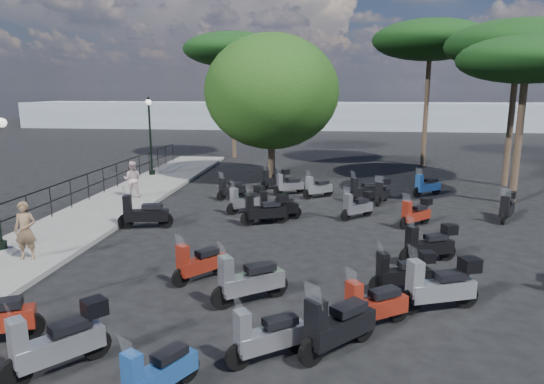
# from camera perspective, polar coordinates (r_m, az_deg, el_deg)

# --- Properties ---
(ground) EXTENTS (120.00, 120.00, 0.00)m
(ground) POSITION_cam_1_polar(r_m,az_deg,el_deg) (14.50, -1.52, -6.58)
(ground) COLOR black
(ground) RESTS_ON ground
(sidewalk) EXTENTS (3.00, 30.00, 0.15)m
(sidewalk) POSITION_cam_1_polar(r_m,az_deg,el_deg) (19.20, -19.75, -2.40)
(sidewalk) COLOR #62615E
(sidewalk) RESTS_ON ground
(railing) EXTENTS (0.04, 26.04, 1.10)m
(railing) POSITION_cam_1_polar(r_m,az_deg,el_deg) (19.46, -23.61, -0.02)
(railing) COLOR black
(railing) RESTS_ON sidewalk
(lamp_post_2) EXTENTS (0.63, 1.13, 4.06)m
(lamp_post_2) POSITION_cam_1_polar(r_m,az_deg,el_deg) (26.35, -14.16, 6.98)
(lamp_post_2) COLOR black
(lamp_post_2) RESTS_ON sidewalk
(woman) EXTENTS (0.63, 0.47, 1.58)m
(woman) POSITION_cam_1_polar(r_m,az_deg,el_deg) (14.50, -27.03, -4.06)
(woman) COLOR brown
(woman) RESTS_ON sidewalk
(pedestrian_far) EXTENTS (0.82, 0.68, 1.52)m
(pedestrian_far) POSITION_cam_1_polar(r_m,az_deg,el_deg) (21.18, -16.10, 1.47)
(pedestrian_far) COLOR #C1A5A8
(pedestrian_far) RESTS_ON sidewalk
(scooter_0) EXTENTS (1.31, 1.51, 1.45)m
(scooter_0) POSITION_cam_1_polar(r_m,az_deg,el_deg) (9.07, -23.88, -15.82)
(scooter_0) COLOR black
(scooter_0) RESTS_ON ground
(scooter_2) EXTENTS (1.83, 0.67, 1.47)m
(scooter_2) POSITION_cam_1_polar(r_m,az_deg,el_deg) (16.86, -14.83, -2.50)
(scooter_2) COLOR black
(scooter_2) RESTS_ON ground
(scooter_3) EXTENTS (1.33, 1.20, 1.30)m
(scooter_3) POSITION_cam_1_polar(r_m,az_deg,el_deg) (18.41, -3.04, -0.96)
(scooter_3) COLOR black
(scooter_3) RESTS_ON ground
(scooter_4) EXTENTS (1.09, 1.20, 1.22)m
(scooter_4) POSITION_cam_1_polar(r_m,az_deg,el_deg) (20.77, -4.83, 0.33)
(scooter_4) COLOR black
(scooter_4) RESTS_ON ground
(scooter_6) EXTENTS (0.91, 1.40, 1.25)m
(scooter_6) POSITION_cam_1_polar(r_m,az_deg,el_deg) (7.97, -13.28, -20.10)
(scooter_6) COLOR black
(scooter_6) RESTS_ON ground
(scooter_7) EXTENTS (1.11, 1.33, 1.30)m
(scooter_7) POSITION_cam_1_polar(r_m,az_deg,el_deg) (12.10, -8.55, -8.30)
(scooter_7) COLOR black
(scooter_7) RESTS_ON ground
(scooter_8) EXTENTS (1.63, 0.90, 1.38)m
(scooter_8) POSITION_cam_1_polar(r_m,az_deg,el_deg) (16.76, -0.79, -2.15)
(scooter_8) COLOR black
(scooter_8) RESTS_ON ground
(scooter_9) EXTENTS (1.66, 0.76, 1.36)m
(scooter_9) POSITION_cam_1_polar(r_m,az_deg,el_deg) (17.36, 0.60, -1.80)
(scooter_9) COLOR black
(scooter_9) RESTS_ON ground
(scooter_10) EXTENTS (1.40, 0.84, 1.21)m
(scooter_10) POSITION_cam_1_polar(r_m,az_deg,el_deg) (21.55, 1.99, 0.79)
(scooter_10) COLOR black
(scooter_10) RESTS_ON ground
(scooter_11) EXTENTS (1.40, 1.06, 1.31)m
(scooter_11) POSITION_cam_1_polar(r_m,az_deg,el_deg) (8.69, -0.56, -16.66)
(scooter_11) COLOR black
(scooter_11) RESTS_ON ground
(scooter_12) EXTENTS (1.55, 0.71, 1.26)m
(scooter_12) POSITION_cam_1_polar(r_m,az_deg,el_deg) (11.72, 15.18, -9.16)
(scooter_12) COLOR black
(scooter_12) RESTS_ON ground
(scooter_13) EXTENTS (1.57, 1.20, 1.48)m
(scooter_13) POSITION_cam_1_polar(r_m,az_deg,el_deg) (10.78, -2.78, -10.42)
(scooter_13) COLOR black
(scooter_13) RESTS_ON ground
(scooter_14) EXTENTS (1.24, 1.18, 1.25)m
(scooter_14) POSITION_cam_1_polar(r_m,az_deg,el_deg) (17.82, 10.06, -1.64)
(scooter_14) COLOR black
(scooter_14) RESTS_ON ground
(scooter_15) EXTENTS (1.29, 1.04, 1.24)m
(scooter_15) POSITION_cam_1_polar(r_m,az_deg,el_deg) (20.97, 5.40, 0.45)
(scooter_15) COLOR black
(scooter_15) RESTS_ON ground
(scooter_16) EXTENTS (1.35, 0.91, 1.19)m
(scooter_16) POSITION_cam_1_polar(r_m,az_deg,el_deg) (22.77, 0.40, 1.48)
(scooter_16) COLOR black
(scooter_16) RESTS_ON ground
(scooter_17) EXTENTS (1.38, 1.43, 1.49)m
(scooter_17) POSITION_cam_1_polar(r_m,az_deg,el_deg) (8.96, 7.68, -15.41)
(scooter_17) COLOR black
(scooter_17) RESTS_ON ground
(scooter_18) EXTENTS (1.46, 1.04, 1.34)m
(scooter_18) POSITION_cam_1_polar(r_m,az_deg,el_deg) (9.94, 11.85, -13.02)
(scooter_18) COLOR black
(scooter_18) RESTS_ON ground
(scooter_19) EXTENTS (1.61, 0.88, 1.35)m
(scooter_19) POSITION_cam_1_polar(r_m,az_deg,el_deg) (13.82, 18.00, -5.91)
(scooter_19) COLOR black
(scooter_19) RESTS_ON ground
(scooter_20) EXTENTS (0.78, 1.51, 1.25)m
(scooter_20) POSITION_cam_1_polar(r_m,az_deg,el_deg) (20.37, 12.85, -0.03)
(scooter_20) COLOR black
(scooter_20) RESTS_ON ground
(scooter_21) EXTENTS (1.52, 0.90, 1.31)m
(scooter_21) POSITION_cam_1_polar(r_m,az_deg,el_deg) (20.62, 10.76, 0.16)
(scooter_21) COLOR black
(scooter_21) RESTS_ON ground
(scooter_23) EXTENTS (1.80, 0.91, 1.49)m
(scooter_23) POSITION_cam_1_polar(r_m,az_deg,el_deg) (10.99, 19.19, -10.40)
(scooter_23) COLOR black
(scooter_23) RESTS_ON ground
(scooter_25) EXTENTS (1.22, 1.16, 1.22)m
(scooter_25) POSITION_cam_1_polar(r_m,az_deg,el_deg) (17.28, 16.58, -2.42)
(scooter_25) COLOR black
(scooter_25) RESTS_ON ground
(scooter_26) EXTENTS (0.93, 1.47, 1.27)m
(scooter_26) POSITION_cam_1_polar(r_m,az_deg,el_deg) (19.21, 25.94, -1.66)
(scooter_26) COLOR black
(scooter_26) RESTS_ON ground
(scooter_27) EXTENTS (1.37, 1.06, 1.30)m
(scooter_27) POSITION_cam_1_polar(r_m,az_deg,el_deg) (22.28, 17.74, 0.66)
(scooter_27) COLOR black
(scooter_27) RESTS_ON ground
(broadleaf_tree) EXTENTS (6.68, 6.68, 7.32)m
(broadleaf_tree) POSITION_cam_1_polar(r_m,az_deg,el_deg) (24.50, -0.05, 11.69)
(broadleaf_tree) COLOR #38281E
(broadleaf_tree) RESTS_ON ground
(pine_0) EXTENTS (6.78, 6.78, 8.60)m
(pine_0) POSITION_cam_1_polar(r_m,az_deg,el_deg) (31.05, 18.15, 16.59)
(pine_0) COLOR #38281E
(pine_0) RESTS_ON ground
(pine_1) EXTENTS (6.63, 6.63, 7.76)m
(pine_1) POSITION_cam_1_polar(r_m,az_deg,el_deg) (25.93, 27.01, 15.12)
(pine_1) COLOR #38281E
(pine_1) RESTS_ON ground
(pine_2) EXTENTS (6.47, 6.47, 8.27)m
(pine_2) POSITION_cam_1_polar(r_m,az_deg,el_deg) (33.12, -4.65, 16.34)
(pine_2) COLOR #38281E
(pine_2) RESTS_ON ground
(pine_3) EXTENTS (5.30, 5.30, 6.67)m
(pine_3) POSITION_cam_1_polar(r_m,az_deg,el_deg) (21.81, 27.79, 13.57)
(pine_3) COLOR #38281E
(pine_3) RESTS_ON ground
(distant_hills) EXTENTS (70.00, 8.00, 3.00)m
(distant_hills) POSITION_cam_1_polar(r_m,az_deg,el_deg) (58.71, 4.91, 8.97)
(distant_hills) COLOR gray
(distant_hills) RESTS_ON ground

